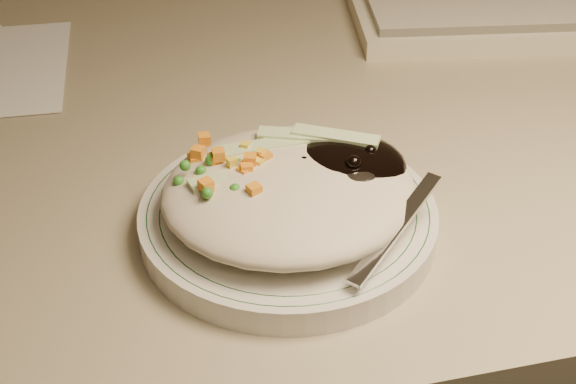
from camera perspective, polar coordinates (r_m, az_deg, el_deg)
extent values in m
cube|color=gray|center=(0.80, 2.05, 4.83)|extent=(1.40, 0.70, 0.04)
cylinder|color=silver|center=(0.62, 0.00, -1.95)|extent=(0.23, 0.23, 0.02)
torus|color=#144723|center=(0.61, 0.00, -1.21)|extent=(0.22, 0.22, 0.00)
torus|color=#144723|center=(0.61, 0.00, -1.21)|extent=(0.20, 0.20, 0.00)
ellipsoid|color=beige|center=(0.60, 0.11, 0.05)|extent=(0.19, 0.18, 0.04)
ellipsoid|color=black|center=(0.62, 3.88, 1.77)|extent=(0.10, 0.09, 0.03)
ellipsoid|color=orange|center=(0.60, -4.48, 0.71)|extent=(0.08, 0.08, 0.02)
sphere|color=black|center=(0.60, 1.14, 2.05)|extent=(0.01, 0.01, 0.01)
sphere|color=black|center=(0.61, 3.62, 2.69)|extent=(0.01, 0.01, 0.01)
sphere|color=black|center=(0.61, 5.87, 2.90)|extent=(0.01, 0.01, 0.01)
sphere|color=black|center=(0.62, 4.87, 3.03)|extent=(0.01, 0.01, 0.01)
sphere|color=black|center=(0.59, 4.68, 2.08)|extent=(0.01, 0.01, 0.01)
sphere|color=black|center=(0.61, 3.57, 2.31)|extent=(0.01, 0.01, 0.01)
sphere|color=black|center=(0.62, 4.29, 2.96)|extent=(0.01, 0.01, 0.01)
cube|color=orange|center=(0.60, -4.97, 2.67)|extent=(0.01, 0.01, 0.01)
cube|color=orange|center=(0.59, -3.10, 0.85)|extent=(0.01, 0.01, 0.01)
cube|color=orange|center=(0.61, -6.42, 2.83)|extent=(0.01, 0.01, 0.01)
cube|color=orange|center=(0.59, -2.72, 2.32)|extent=(0.01, 0.01, 0.01)
cube|color=orange|center=(0.59, -2.95, 1.69)|extent=(0.01, 0.01, 0.01)
cube|color=orange|center=(0.62, -6.62, 2.39)|extent=(0.01, 0.01, 0.01)
cube|color=orange|center=(0.60, -5.21, 2.37)|extent=(0.01, 0.01, 0.01)
cube|color=orange|center=(0.59, -3.10, 1.40)|extent=(0.01, 0.01, 0.01)
cube|color=orange|center=(0.60, -1.67, 2.48)|extent=(0.01, 0.01, 0.01)
cube|color=orange|center=(0.62, -5.97, 3.77)|extent=(0.01, 0.01, 0.01)
cube|color=orange|center=(0.57, -5.86, 0.49)|extent=(0.01, 0.01, 0.01)
cube|color=orange|center=(0.57, -2.42, 0.14)|extent=(0.01, 0.01, 0.01)
cube|color=orange|center=(0.59, -6.47, 0.54)|extent=(0.01, 0.01, 0.01)
cube|color=orange|center=(0.62, -6.49, 2.19)|extent=(0.01, 0.01, 0.01)
sphere|color=#388C28|center=(0.60, -3.14, 1.79)|extent=(0.01, 0.01, 0.01)
sphere|color=#388C28|center=(0.56, -5.76, -0.08)|extent=(0.01, 0.01, 0.01)
sphere|color=#388C28|center=(0.60, -6.21, 1.50)|extent=(0.01, 0.01, 0.01)
sphere|color=#388C28|center=(0.59, -7.34, 1.88)|extent=(0.01, 0.01, 0.01)
sphere|color=#388C28|center=(0.60, -3.50, 1.99)|extent=(0.01, 0.01, 0.01)
sphere|color=#388C28|center=(0.58, -2.30, 0.07)|extent=(0.01, 0.01, 0.01)
sphere|color=#388C28|center=(0.60, -4.49, 1.12)|extent=(0.01, 0.01, 0.01)
sphere|color=#388C28|center=(0.58, -4.85, -0.07)|extent=(0.01, 0.01, 0.01)
sphere|color=#388C28|center=(0.59, -7.76, 0.76)|extent=(0.01, 0.01, 0.01)
sphere|color=#388C28|center=(0.60, -5.34, 2.48)|extent=(0.01, 0.01, 0.01)
sphere|color=#388C28|center=(0.60, -5.52, 2.28)|extent=(0.01, 0.01, 0.01)
sphere|color=#388C28|center=(0.58, -5.94, 0.56)|extent=(0.01, 0.01, 0.01)
sphere|color=#388C28|center=(0.57, -3.78, 0.21)|extent=(0.01, 0.01, 0.01)
sphere|color=#388C28|center=(0.62, -1.64, 3.00)|extent=(0.01, 0.01, 0.01)
cube|color=yellow|center=(0.60, -3.62, 1.98)|extent=(0.01, 0.01, 0.01)
cube|color=yellow|center=(0.59, -2.10, 2.03)|extent=(0.01, 0.01, 0.01)
cube|color=yellow|center=(0.61, -4.69, 1.98)|extent=(0.01, 0.01, 0.01)
cube|color=yellow|center=(0.59, -4.01, 2.11)|extent=(0.01, 0.01, 0.01)
cube|color=yellow|center=(0.59, -4.44, 1.01)|extent=(0.01, 0.01, 0.01)
cube|color=yellow|center=(0.60, -2.01, 2.74)|extent=(0.01, 0.01, 0.01)
cube|color=yellow|center=(0.61, -3.04, 3.24)|extent=(0.01, 0.01, 0.01)
cube|color=yellow|center=(0.59, -3.53, 1.06)|extent=(0.01, 0.01, 0.01)
cube|color=#B2D18C|center=(0.62, -1.64, 3.31)|extent=(0.07, 0.02, 0.00)
cube|color=#B2D18C|center=(0.63, 0.96, 4.05)|extent=(0.07, 0.04, 0.00)
cube|color=#B2D18C|center=(0.59, -3.90, 1.25)|extent=(0.07, 0.03, 0.00)
cube|color=#B2D18C|center=(0.62, 3.42, 4.00)|extent=(0.07, 0.05, 0.00)
ellipsoid|color=silver|center=(0.59, 4.78, 1.28)|extent=(0.06, 0.06, 0.01)
cube|color=silver|center=(0.57, 7.70, -2.51)|extent=(0.09, 0.08, 0.03)
cube|color=beige|center=(1.00, 17.85, 11.81)|extent=(0.46, 0.22, 0.02)
cube|color=beige|center=(0.99, 18.02, 12.63)|extent=(0.43, 0.20, 0.01)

